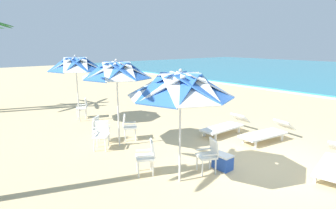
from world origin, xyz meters
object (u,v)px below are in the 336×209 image
at_px(beach_umbrella_0, 180,86).
at_px(plastic_chair_5, 83,107).
at_px(plastic_chair_1, 148,155).
at_px(sun_lounger_2, 226,126).
at_px(plastic_chair_2, 101,133).
at_px(sun_lounger_0, 335,163).
at_px(sun_lounger_1, 268,133).
at_px(plastic_chair_4, 128,126).
at_px(beach_umbrella_1, 117,71).
at_px(beach_umbrella_2, 76,65).
at_px(cooler_box, 223,161).
at_px(plastic_chair_3, 100,128).
at_px(plastic_chair_0, 209,154).

bearing_deg(beach_umbrella_0, plastic_chair_5, 175.07).
height_order(plastic_chair_1, sun_lounger_2, plastic_chair_1).
height_order(plastic_chair_2, sun_lounger_0, plastic_chair_2).
relative_size(sun_lounger_0, sun_lounger_1, 1.00).
xyz_separation_m(plastic_chair_1, sun_lounger_0, (2.98, 3.63, -0.22)).
relative_size(plastic_chair_2, plastic_chair_4, 1.00).
height_order(beach_umbrella_1, sun_lounger_0, beach_umbrella_1).
height_order(beach_umbrella_2, sun_lounger_1, beach_umbrella_2).
bearing_deg(beach_umbrella_1, plastic_chair_5, 172.72).
xyz_separation_m(plastic_chair_4, cooler_box, (3.51, 0.69, -0.30)).
relative_size(beach_umbrella_1, plastic_chair_3, 3.18).
bearing_deg(plastic_chair_2, cooler_box, 28.10).
height_order(beach_umbrella_1, beach_umbrella_2, beach_umbrella_2).
bearing_deg(sun_lounger_1, plastic_chair_5, -152.30).
bearing_deg(beach_umbrella_1, plastic_chair_0, 14.54).
distance_m(plastic_chair_2, cooler_box, 3.76).
relative_size(plastic_chair_5, sun_lounger_2, 0.40).
bearing_deg(sun_lounger_2, beach_umbrella_2, -144.94).
bearing_deg(beach_umbrella_0, plastic_chair_1, -156.77).
height_order(plastic_chair_5, sun_lounger_1, plastic_chair_5).
bearing_deg(plastic_chair_3, beach_umbrella_2, 170.76).
bearing_deg(beach_umbrella_1, beach_umbrella_0, -1.74).
distance_m(plastic_chair_2, plastic_chair_3, 0.63).
xyz_separation_m(plastic_chair_0, sun_lounger_2, (-1.72, 2.81, -0.22)).
xyz_separation_m(beach_umbrella_0, sun_lounger_2, (-1.61, 3.70, -2.00)).
height_order(beach_umbrella_2, sun_lounger_2, beach_umbrella_2).
bearing_deg(sun_lounger_1, plastic_chair_1, -97.50).
distance_m(sun_lounger_0, cooler_box, 2.78).
distance_m(plastic_chair_2, plastic_chair_4, 1.09).
relative_size(plastic_chair_1, plastic_chair_3, 1.00).
bearing_deg(plastic_chair_1, plastic_chair_4, 158.75).
distance_m(plastic_chair_1, sun_lounger_1, 4.55).
relative_size(plastic_chair_3, sun_lounger_0, 0.39).
relative_size(plastic_chair_3, sun_lounger_1, 0.39).
distance_m(sun_lounger_1, cooler_box, 2.87).
distance_m(beach_umbrella_0, plastic_chair_1, 1.98).
xyz_separation_m(beach_umbrella_1, cooler_box, (3.19, 1.22, -2.18)).
xyz_separation_m(sun_lounger_1, cooler_box, (0.43, -2.84, -0.08)).
relative_size(beach_umbrella_2, sun_lounger_1, 1.25).
distance_m(plastic_chair_0, plastic_chair_1, 1.54).
bearing_deg(plastic_chair_3, sun_lounger_0, 30.94).
xyz_separation_m(plastic_chair_2, sun_lounger_2, (1.49, 4.16, -0.22)).
bearing_deg(cooler_box, sun_lounger_2, 127.34).
xyz_separation_m(plastic_chair_1, plastic_chair_2, (-2.29, -0.11, 0.00)).
bearing_deg(plastic_chair_5, plastic_chair_3, -14.11).
distance_m(plastic_chair_1, plastic_chair_2, 2.29).
bearing_deg(beach_umbrella_1, sun_lounger_2, 69.35).
relative_size(beach_umbrella_0, sun_lounger_0, 1.20).
xyz_separation_m(plastic_chair_0, sun_lounger_1, (-0.32, 3.27, -0.22)).
height_order(beach_umbrella_0, plastic_chair_1, beach_umbrella_0).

